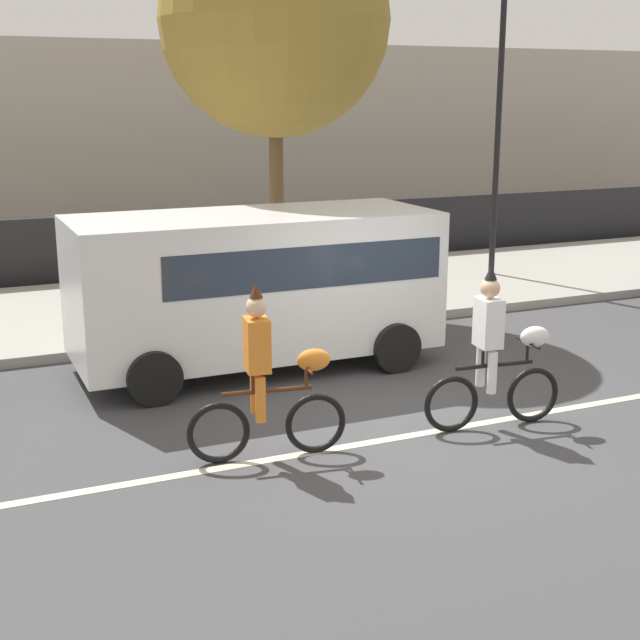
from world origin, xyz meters
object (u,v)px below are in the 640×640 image
parade_cyclist_orange (268,382)px  parked_van_white (260,278)px  parade_cyclist_zebra (496,357)px  street_lamp_post (500,82)px

parade_cyclist_orange → parked_van_white: parked_van_white is taller
parade_cyclist_zebra → parked_van_white: size_ratio=0.38×
parade_cyclist_zebra → street_lamp_post: size_ratio=0.33×
parade_cyclist_orange → parked_van_white: 3.34m
parade_cyclist_zebra → parked_van_white: 3.74m
parade_cyclist_zebra → parked_van_white: (-1.65, 3.33, 0.44)m
parade_cyclist_zebra → parade_cyclist_orange: bearing=175.9°
parked_van_white → street_lamp_post: street_lamp_post is taller
parade_cyclist_orange → parade_cyclist_zebra: (2.70, -0.20, 0.00)m
parked_van_white → parade_cyclist_orange: bearing=-108.6°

